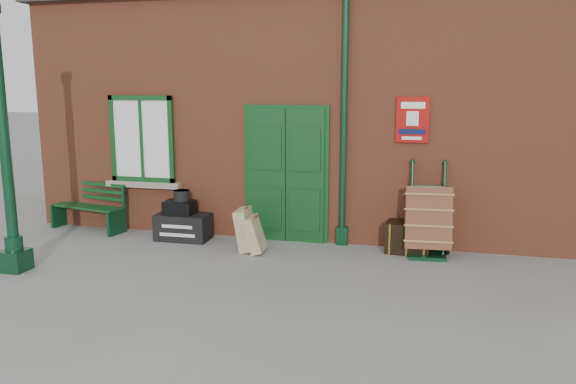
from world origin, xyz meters
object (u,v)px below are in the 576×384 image
(houdini_trunk, at_px, (183,227))
(bench, at_px, (90,205))
(porter_trolley, at_px, (427,220))
(dark_trunk, at_px, (409,238))

(houdini_trunk, bearing_deg, bench, 171.75)
(bench, distance_m, porter_trolley, 5.92)
(bench, bearing_deg, porter_trolley, 11.27)
(bench, xyz_separation_m, dark_trunk, (5.64, -0.07, -0.20))
(bench, relative_size, houdini_trunk, 1.67)
(porter_trolley, distance_m, dark_trunk, 0.41)
(porter_trolley, bearing_deg, houdini_trunk, 176.91)
(houdini_trunk, height_order, porter_trolley, porter_trolley)
(houdini_trunk, height_order, dark_trunk, dark_trunk)
(bench, distance_m, dark_trunk, 5.65)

